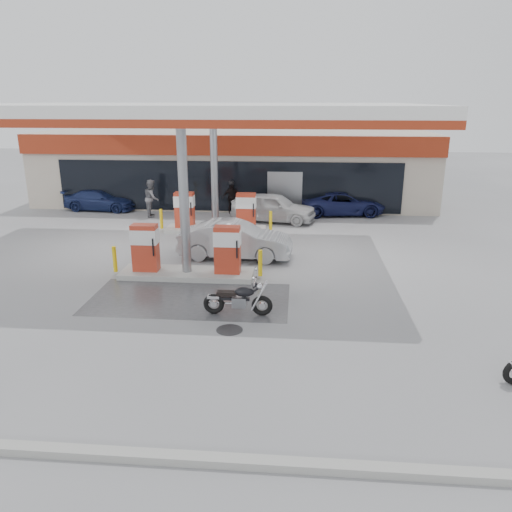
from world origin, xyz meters
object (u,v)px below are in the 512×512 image
at_px(pump_island_far, 215,216).
at_px(biker_walking, 232,198).
at_px(parked_motorcycle, 239,300).
at_px(attendant, 152,198).
at_px(hatchback_silver, 235,240).
at_px(parked_car_right, 343,203).
at_px(parked_car_left, 100,200).
at_px(sedan_white, 273,207).
at_px(pump_island_near, 186,256).

bearing_deg(pump_island_far, biker_walking, 86.53).
height_order(parked_motorcycle, attendant, attendant).
bearing_deg(biker_walking, hatchback_silver, -104.28).
distance_m(attendant, parked_car_right, 9.84).
bearing_deg(parked_car_left, sedan_white, -96.26).
xyz_separation_m(pump_island_far, sedan_white, (2.51, 2.20, -0.01)).
xyz_separation_m(parked_motorcycle, hatchback_silver, (-0.75, 5.20, 0.25)).
bearing_deg(pump_island_far, attendant, 143.10).
xyz_separation_m(sedan_white, attendant, (-6.24, 0.60, 0.24)).
height_order(pump_island_far, parked_car_left, pump_island_far).
height_order(pump_island_near, parked_car_left, pump_island_near).
bearing_deg(parked_motorcycle, pump_island_near, 125.86).
bearing_deg(attendant, hatchback_silver, -153.65).
bearing_deg(hatchback_silver, parked_car_right, -27.94).
bearing_deg(attendant, parked_car_right, -94.42).
bearing_deg(pump_island_far, sedan_white, 41.19).
bearing_deg(biker_walking, parked_car_right, -20.95).
relative_size(pump_island_far, parked_motorcycle, 2.64).
xyz_separation_m(pump_island_near, parked_car_left, (-6.95, 10.00, -0.15)).
relative_size(pump_island_far, hatchback_silver, 1.21).
height_order(parked_motorcycle, hatchback_silver, hatchback_silver).
distance_m(sedan_white, biker_walking, 2.79).
bearing_deg(biker_walking, parked_car_left, 155.48).
distance_m(parked_car_left, parked_car_right, 12.97).
bearing_deg(sedan_white, pump_island_near, 174.57).
bearing_deg(sedan_white, attendant, 96.12).
bearing_deg(parked_car_right, parked_motorcycle, 156.63).
bearing_deg(parked_car_right, attendant, 90.31).
xyz_separation_m(pump_island_near, biker_walking, (0.23, 9.80, 0.12)).
bearing_deg(parked_car_right, pump_island_far, 116.86).
xyz_separation_m(pump_island_near, attendant, (-3.73, 8.80, 0.23)).
xyz_separation_m(pump_island_far, biker_walking, (0.23, 3.80, 0.12)).
bearing_deg(attendant, parked_motorcycle, -164.99).
bearing_deg(pump_island_far, parked_motorcycle, -76.65).
distance_m(attendant, parked_car_left, 3.45).
xyz_separation_m(hatchback_silver, parked_car_left, (-8.33, 7.80, -0.14)).
xyz_separation_m(pump_island_far, parked_car_right, (6.03, 4.00, -0.11)).
bearing_deg(parked_car_left, parked_motorcycle, -140.55).
distance_m(parked_motorcycle, parked_car_left, 15.86).
distance_m(pump_island_far, hatchback_silver, 4.04).
relative_size(parked_motorcycle, sedan_white, 0.47).
bearing_deg(pump_island_near, parked_car_left, 124.78).
distance_m(parked_car_right, biker_walking, 5.81).
bearing_deg(hatchback_silver, pump_island_far, 22.86).
bearing_deg(hatchback_silver, sedan_white, -7.82).
bearing_deg(pump_island_near, hatchback_silver, 57.79).
height_order(parked_car_right, biker_walking, biker_walking).
relative_size(parked_motorcycle, parked_car_right, 0.45).
relative_size(parked_car_left, biker_walking, 2.33).
bearing_deg(pump_island_near, attendant, 112.97).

